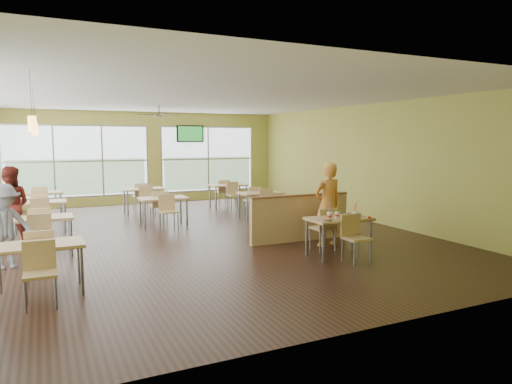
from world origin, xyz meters
TOP-DOWN VIEW (x-y plane):
  - room at (0.00, 0.00)m, footprint 12.00×12.04m
  - window_bays at (-2.65, 3.08)m, footprint 9.24×10.24m
  - main_table at (2.00, -3.00)m, footprint 1.22×1.52m
  - half_wall_divider at (2.00, -1.55)m, footprint 2.40×0.14m
  - dining_tables at (-1.05, 1.71)m, footprint 6.92×8.72m
  - pendant_lights at (-3.20, 0.68)m, footprint 0.11×7.31m
  - ceiling_fan at (-0.00, 3.00)m, footprint 1.25×1.25m
  - tv_backwall at (1.80, 5.90)m, footprint 1.00×0.07m
  - man_plaid at (2.30, -2.17)m, footprint 0.66×0.45m
  - patron_maroon at (-3.76, 0.79)m, footprint 0.89×0.74m
  - patron_grey at (-3.74, -1.25)m, footprint 1.05×0.75m
  - cup_blue at (1.70, -3.13)m, footprint 0.10×0.10m
  - cup_yellow at (1.90, -3.08)m, footprint 0.09×0.09m
  - cup_red_near at (2.20, -3.22)m, footprint 0.09×0.09m
  - cup_red_far at (2.25, -3.20)m, footprint 0.10×0.10m
  - food_basket at (2.36, -2.99)m, footprint 0.27×0.27m
  - ketchup_cup at (2.49, -3.29)m, footprint 0.07×0.07m
  - wrapper_left at (1.59, -3.22)m, footprint 0.18×0.17m
  - wrapper_mid at (2.10, -2.97)m, footprint 0.25×0.24m
  - wrapper_right at (2.20, -3.23)m, footprint 0.15×0.14m

SIDE VIEW (x-z plane):
  - half_wall_divider at x=2.00m, z-range 0.00..1.04m
  - dining_tables at x=-1.05m, z-range 0.20..1.07m
  - main_table at x=2.00m, z-range 0.20..1.07m
  - patron_grey at x=-3.74m, z-range 0.00..1.48m
  - ketchup_cup at x=2.49m, z-range 0.75..0.78m
  - wrapper_right at x=2.20m, z-range 0.75..0.78m
  - wrapper_left at x=1.59m, z-range 0.75..0.79m
  - wrapper_mid at x=2.10m, z-range 0.75..0.80m
  - food_basket at x=2.36m, z-range 0.75..0.81m
  - cup_red_near at x=2.20m, z-range 0.66..0.97m
  - cup_yellow at x=1.90m, z-range 0.65..0.98m
  - cup_red_far at x=2.25m, z-range 0.65..0.99m
  - cup_blue at x=1.70m, z-range 0.64..1.01m
  - patron_maroon at x=-3.76m, z-range 0.00..1.68m
  - man_plaid at x=2.30m, z-range 0.00..1.76m
  - window_bays at x=-2.65m, z-range 0.29..2.66m
  - room at x=0.00m, z-range 0.00..3.20m
  - tv_backwall at x=1.80m, z-range 2.15..2.75m
  - pendant_lights at x=-3.20m, z-range 2.02..2.88m
  - ceiling_fan at x=0.00m, z-range 2.80..3.09m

